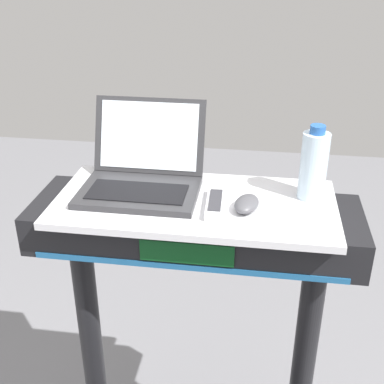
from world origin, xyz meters
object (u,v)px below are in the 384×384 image
at_px(computer_mouse, 247,204).
at_px(water_bottle, 314,165).
at_px(laptop, 142,173).
at_px(tv_remote, 215,204).

distance_m(computer_mouse, water_bottle, 0.21).
height_order(computer_mouse, water_bottle, water_bottle).
relative_size(computer_mouse, water_bottle, 0.49).
bearing_deg(computer_mouse, laptop, 176.95).
height_order(laptop, computer_mouse, laptop).
xyz_separation_m(computer_mouse, water_bottle, (0.17, 0.10, 0.08)).
bearing_deg(computer_mouse, tv_remote, -167.68).
distance_m(laptop, tv_remote, 0.23).
xyz_separation_m(laptop, computer_mouse, (0.30, -0.09, -0.03)).
bearing_deg(computer_mouse, water_bottle, 43.13).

